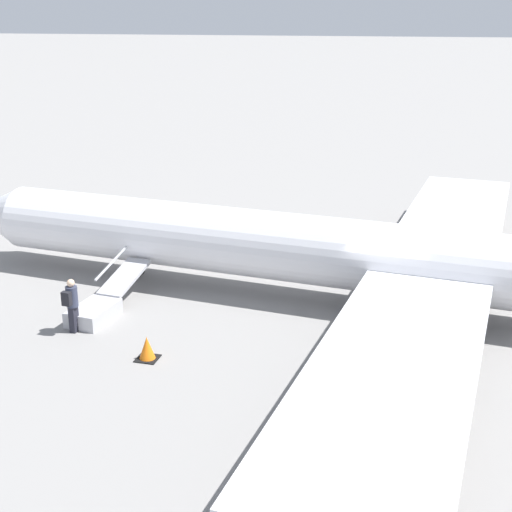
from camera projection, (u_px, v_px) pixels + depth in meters
name	position (u px, v px, depth m)	size (l,w,h in m)	color
ground_plane	(385.00, 310.00, 23.80)	(600.00, 600.00, 0.00)	gray
airplane_main	(418.00, 262.00, 22.89)	(34.62, 26.87, 6.18)	silver
boarding_stairs	(100.00, 305.00, 23.27)	(1.38, 4.09, 1.59)	#B2B2B7
passenger	(72.00, 302.00, 21.86)	(0.36, 0.55, 1.74)	#23232D
traffic_cone_near_stairs	(147.00, 349.00, 20.34)	(0.63, 0.63, 0.69)	black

